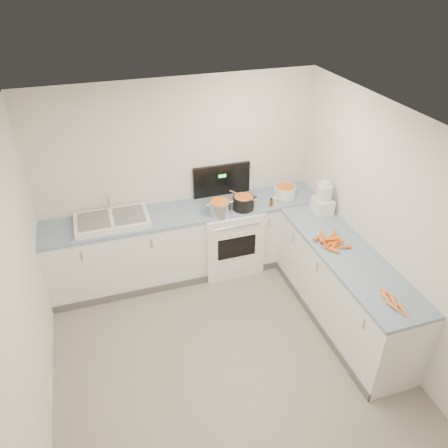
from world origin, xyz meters
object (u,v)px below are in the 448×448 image
object	(u,v)px
stove	(228,235)
spice_jar	(275,202)
steel_pot	(220,208)
food_processor	(323,199)
mixing_bowl	(285,191)
extract_bottle	(271,203)
black_pot	(243,203)
sink	(112,220)

from	to	relation	value
stove	spice_jar	world-z (taller)	stove
steel_pot	food_processor	xyz separation A→B (m)	(1.21, -0.34, 0.10)
mixing_bowl	extract_bottle	size ratio (longest dim) A/B	3.04
steel_pot	spice_jar	bearing A→B (deg)	-0.41
black_pot	extract_bottle	distance (m)	0.36
mixing_bowl	food_processor	size ratio (longest dim) A/B	0.69
mixing_bowl	stove	bearing A→B (deg)	179.50
stove	black_pot	bearing A→B (deg)	-46.74
extract_bottle	sink	bearing A→B (deg)	173.78
sink	mixing_bowl	world-z (taller)	sink
steel_pot	extract_bottle	distance (m)	0.67
steel_pot	black_pot	xyz separation A→B (m)	(0.32, 0.03, -0.00)
food_processor	spice_jar	bearing A→B (deg)	144.88
stove	sink	distance (m)	1.54
stove	sink	xyz separation A→B (m)	(-1.45, 0.02, 0.50)
sink	steel_pot	xyz separation A→B (m)	(1.27, -0.20, 0.04)
mixing_bowl	spice_jar	xyz separation A→B (m)	(-0.22, -0.18, -0.02)
extract_bottle	spice_jar	distance (m)	0.06
stove	spice_jar	xyz separation A→B (m)	(0.55, -0.19, 0.51)
spice_jar	food_processor	world-z (taller)	food_processor
black_pot	extract_bottle	size ratio (longest dim) A/B	2.78
black_pot	mixing_bowl	world-z (taller)	black_pot
black_pot	sink	bearing A→B (deg)	173.97
spice_jar	steel_pot	bearing A→B (deg)	179.59
mixing_bowl	extract_bottle	distance (m)	0.34
steel_pot	spice_jar	xyz separation A→B (m)	(0.73, -0.01, -0.03)
mixing_bowl	food_processor	distance (m)	0.59
sink	steel_pot	bearing A→B (deg)	-8.73
extract_bottle	food_processor	distance (m)	0.64
mixing_bowl	extract_bottle	world-z (taller)	mixing_bowl
stove	steel_pot	xyz separation A→B (m)	(-0.18, -0.18, 0.54)
spice_jar	food_processor	distance (m)	0.61
black_pot	mixing_bowl	bearing A→B (deg)	12.99
stove	black_pot	world-z (taller)	stove
stove	sink	world-z (taller)	stove
spice_jar	stove	bearing A→B (deg)	161.48
sink	food_processor	size ratio (longest dim) A/B	2.05
extract_bottle	food_processor	size ratio (longest dim) A/B	0.23
stove	steel_pot	world-z (taller)	stove
steel_pot	food_processor	size ratio (longest dim) A/B	0.63
sink	mixing_bowl	distance (m)	2.23
stove	sink	size ratio (longest dim) A/B	1.58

